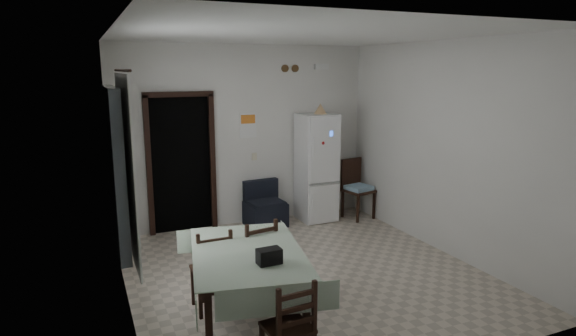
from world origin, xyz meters
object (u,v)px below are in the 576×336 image
at_px(fridge, 316,167).
at_px(dining_chair_far_left, 211,268).
at_px(dining_chair_near_head, 287,326).
at_px(navy_seat, 265,204).
at_px(dining_chair_far_right, 254,259).
at_px(dining_table, 248,291).
at_px(corner_chair, 359,189).

xyz_separation_m(fridge, dining_chair_far_left, (-2.43, -2.37, -0.44)).
bearing_deg(dining_chair_near_head, navy_seat, -112.37).
relative_size(dining_chair_far_left, dining_chair_far_right, 0.96).
distance_m(dining_table, dining_chair_far_right, 0.64).
relative_size(dining_table, dining_chair_near_head, 1.80).
relative_size(navy_seat, dining_chair_far_left, 0.79).
bearing_deg(fridge, dining_chair_near_head, -119.78).
relative_size(corner_chair, dining_chair_far_left, 1.11).
relative_size(fridge, dining_chair_far_right, 1.89).
bearing_deg(dining_chair_far_left, dining_chair_near_head, 101.59).
bearing_deg(fridge, corner_chair, -20.09).
relative_size(navy_seat, dining_chair_far_right, 0.76).
height_order(corner_chair, dining_table, corner_chair).
relative_size(corner_chair, dining_table, 0.65).
distance_m(corner_chair, dining_chair_far_right, 3.37).
bearing_deg(dining_table, navy_seat, 77.47).
bearing_deg(navy_seat, dining_chair_far_right, -117.91).
xyz_separation_m(dining_chair_far_left, dining_chair_near_head, (0.29, -1.35, -0.02)).
height_order(navy_seat, dining_chair_near_head, dining_chair_near_head).
xyz_separation_m(dining_table, dining_chair_far_right, (0.27, 0.58, 0.06)).
relative_size(dining_chair_far_right, dining_chair_near_head, 1.09).
distance_m(fridge, dining_chair_near_head, 4.32).
bearing_deg(corner_chair, navy_seat, 159.17).
xyz_separation_m(dining_chair_far_right, dining_chair_near_head, (-0.19, -1.36, -0.04)).
xyz_separation_m(corner_chair, dining_chair_near_head, (-2.82, -3.47, -0.07)).
bearing_deg(corner_chair, dining_chair_near_head, -141.03).
bearing_deg(corner_chair, dining_table, -149.11).
bearing_deg(dining_chair_far_right, corner_chair, -150.89).
height_order(dining_chair_far_left, dining_chair_near_head, dining_chair_far_left).
bearing_deg(navy_seat, dining_chair_near_head, -112.51).
height_order(dining_table, dining_chair_far_right, dining_chair_far_right).
bearing_deg(dining_table, dining_chair_near_head, -73.33).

